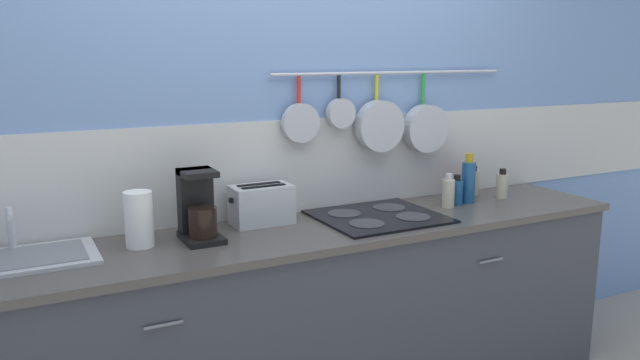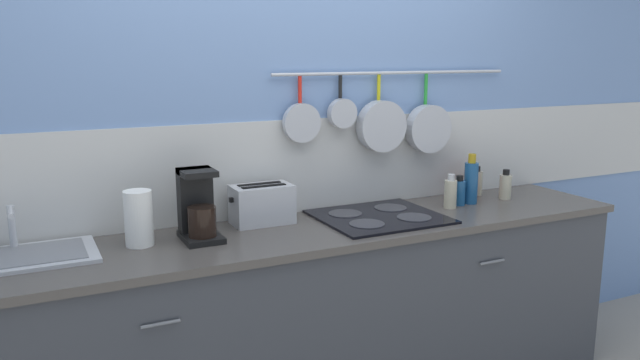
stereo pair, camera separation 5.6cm
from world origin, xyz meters
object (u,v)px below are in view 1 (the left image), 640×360
bottle_olive_oil (468,179)px  bottle_dish_soap (457,191)px  bottle_vinegar (468,181)px  toaster (261,204)px  bottle_sesame_oil (448,192)px  bottle_hot_sauce (502,185)px  paper_towel_roll (139,219)px  coffee_maker (198,210)px  bottle_cooking_wine (473,182)px

bottle_olive_oil → bottle_dish_soap: bearing=-148.3°
bottle_vinegar → toaster: bearing=174.1°
toaster → bottle_sesame_oil: bearing=-8.8°
bottle_dish_soap → bottle_vinegar: (0.08, 0.01, 0.05)m
toaster → bottle_hot_sauce: bearing=-5.0°
paper_towel_roll → coffee_maker: bearing=-1.5°
coffee_maker → bottle_dish_soap: coffee_maker is taller
bottle_dish_soap → bottle_hot_sauce: (0.31, 0.00, 0.00)m
coffee_maker → paper_towel_roll: bearing=178.5°
bottle_dish_soap → bottle_olive_oil: bottle_olive_oil is taller
toaster → bottle_vinegar: bottle_vinegar is taller
bottle_vinegar → bottle_olive_oil: bottle_vinegar is taller
bottle_sesame_oil → bottle_vinegar: bottle_vinegar is taller
toaster → bottle_vinegar: size_ratio=1.12×
bottle_dish_soap → bottle_vinegar: bottle_vinegar is taller
paper_towel_roll → toaster: size_ratio=0.78×
bottle_dish_soap → bottle_cooking_wine: bottle_cooking_wine is taller
bottle_vinegar → coffee_maker: bearing=179.5°
bottle_vinegar → bottle_hot_sauce: size_ratio=1.63×
bottle_dish_soap → toaster: bearing=173.3°
bottle_sesame_oil → bottle_hot_sauce: bottle_sesame_oil is taller
bottle_cooking_wine → paper_towel_roll: bearing=-176.2°
bottle_dish_soap → bottle_cooking_wine: (0.23, 0.14, 0.00)m
bottle_vinegar → bottle_cooking_wine: bearing=42.0°
bottle_olive_oil → bottle_cooking_wine: 0.09m
toaster → bottle_cooking_wine: (1.25, 0.03, -0.02)m
toaster → bottle_vinegar: bearing=-5.9°
coffee_maker → bottle_dish_soap: bearing=-0.8°
bottle_sesame_oil → toaster: bearing=171.2°
bottle_sesame_oil → bottle_cooking_wine: (0.31, 0.17, -0.01)m
bottle_hot_sauce → toaster: bearing=175.0°
paper_towel_roll → bottle_vinegar: size_ratio=0.87×
coffee_maker → bottle_vinegar: coffee_maker is taller
paper_towel_roll → bottle_sesame_oil: 1.50m
toaster → bottle_vinegar: (1.09, -0.11, 0.02)m
bottle_sesame_oil → bottle_olive_oil: 0.26m
bottle_vinegar → bottle_hot_sauce: bearing=-0.6°
bottle_cooking_wine → bottle_dish_soap: bearing=-148.0°
toaster → bottle_cooking_wine: size_ratio=1.82×
bottle_olive_oil → bottle_cooking_wine: size_ratio=1.45×
paper_towel_roll → bottle_vinegar: bottle_vinegar is taller
paper_towel_roll → bottle_olive_oil: (1.73, 0.07, -0.01)m
bottle_vinegar → bottle_olive_oil: bearing=49.0°
bottle_vinegar → bottle_dish_soap: bearing=-175.5°
bottle_sesame_oil → bottle_dish_soap: bearing=18.7°
coffee_maker → toaster: coffee_maker is taller
bottle_sesame_oil → bottle_vinegar: 0.16m
paper_towel_roll → bottle_dish_soap: bearing=-0.9°
bottle_hot_sauce → paper_towel_roll: bearing=179.3°
coffee_maker → bottle_sesame_oil: (1.26, -0.04, -0.05)m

